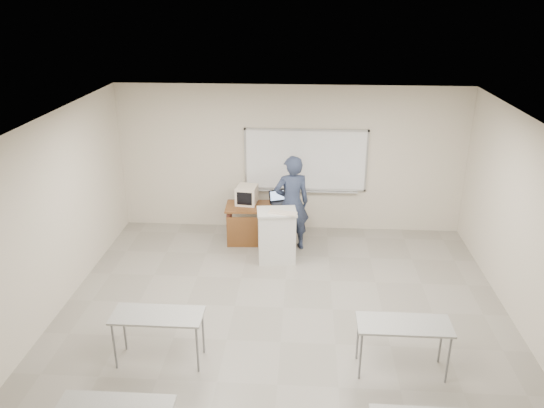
# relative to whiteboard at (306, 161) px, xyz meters

# --- Properties ---
(floor) EXTENTS (7.00, 8.00, 0.01)m
(floor) POSITION_rel_whiteboard_xyz_m (-0.30, -3.97, -1.49)
(floor) COLOR gray
(floor) RESTS_ON ground
(whiteboard) EXTENTS (2.48, 0.10, 1.31)m
(whiteboard) POSITION_rel_whiteboard_xyz_m (0.00, 0.00, 0.00)
(whiteboard) COLOR white
(whiteboard) RESTS_ON floor
(student_desks) EXTENTS (4.40, 2.20, 0.73)m
(student_desks) POSITION_rel_whiteboard_xyz_m (-0.30, -5.32, -0.81)
(student_desks) COLOR #A9AAA5
(student_desks) RESTS_ON floor
(instructor_desk) EXTENTS (1.31, 0.65, 0.75)m
(instructor_desk) POSITION_rel_whiteboard_xyz_m (-0.89, -0.78, -0.96)
(instructor_desk) COLOR brown
(instructor_desk) RESTS_ON floor
(podium) EXTENTS (0.71, 0.52, 0.99)m
(podium) POSITION_rel_whiteboard_xyz_m (-0.50, -1.47, -0.98)
(podium) COLOR silver
(podium) RESTS_ON floor
(crt_monitor) EXTENTS (0.39, 0.44, 0.37)m
(crt_monitor) POSITION_rel_whiteboard_xyz_m (-1.14, -0.54, -0.55)
(crt_monitor) COLOR beige
(crt_monitor) RESTS_ON instructor_desk
(laptop) EXTENTS (0.34, 0.31, 0.25)m
(laptop) POSITION_rel_whiteboard_xyz_m (-0.49, -0.51, -0.67)
(laptop) COLOR black
(laptop) RESTS_ON instructor_desk
(mouse) EXTENTS (0.10, 0.07, 0.03)m
(mouse) POSITION_rel_whiteboard_xyz_m (-0.34, -0.87, -0.71)
(mouse) COLOR #B5B9BD
(mouse) RESTS_ON instructor_desk
(keyboard) EXTENTS (0.52, 0.29, 0.03)m
(keyboard) POSITION_rel_whiteboard_xyz_m (-0.39, -1.59, -0.48)
(keyboard) COLOR beige
(keyboard) RESTS_ON podium
(presenter) EXTENTS (0.78, 0.61, 1.87)m
(presenter) POSITION_rel_whiteboard_xyz_m (-0.24, -0.96, -0.54)
(presenter) COLOR black
(presenter) RESTS_ON floor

